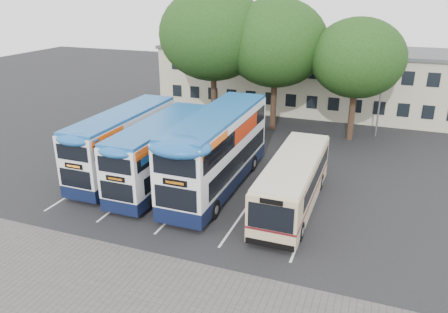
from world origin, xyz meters
TOP-DOWN VIEW (x-y plane):
  - ground at (0.00, 0.00)m, footprint 120.00×120.00m
  - paving_strip at (-2.00, -5.00)m, footprint 40.00×6.00m
  - bay_lines at (-3.75, 5.00)m, footprint 14.12×11.00m
  - depot_building at (0.00, 26.99)m, footprint 32.40×8.40m
  - lamp_post at (6.00, 19.97)m, footprint 0.25×1.05m
  - tree_left at (-7.86, 17.96)m, footprint 9.13×9.13m
  - tree_mid at (-2.65, 18.85)m, footprint 8.54×8.54m
  - tree_right at (4.00, 18.35)m, footprint 7.27×7.27m
  - bus_dd_left at (-9.37, 5.88)m, footprint 2.47×10.19m
  - bus_dd_mid at (-6.31, 5.20)m, footprint 2.39×9.88m
  - bus_dd_right at (-2.77, 5.91)m, footprint 2.80×11.54m
  - bus_single at (2.13, 4.99)m, footprint 2.52×9.90m

SIDE VIEW (x-z plane):
  - ground at x=0.00m, z-range 0.00..0.00m
  - paving_strip at x=-2.00m, z-range 0.00..0.01m
  - bay_lines at x=-3.75m, z-range 0.00..0.01m
  - bus_single at x=2.13m, z-range 0.20..3.15m
  - bus_dd_mid at x=-6.31m, z-range 0.21..4.32m
  - bus_dd_left at x=-9.37m, z-range 0.22..4.46m
  - bus_dd_right at x=-2.77m, z-range 0.24..5.05m
  - depot_building at x=0.00m, z-range 0.05..6.25m
  - lamp_post at x=6.00m, z-range 0.55..9.61m
  - tree_right at x=4.00m, z-range 1.76..11.49m
  - tree_mid at x=-2.65m, z-range 1.90..12.98m
  - tree_left at x=-7.86m, z-range 2.08..14.01m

